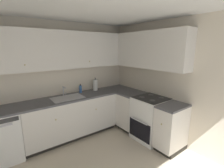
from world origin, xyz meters
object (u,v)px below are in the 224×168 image
at_px(dishwasher, 0,137).
at_px(oven_range, 150,118).
at_px(soap_bottle, 81,89).
at_px(paper_towel_roll, 95,85).

distance_m(dishwasher, oven_range, 2.79).
bearing_deg(soap_bottle, paper_towel_roll, -3.00).
bearing_deg(soap_bottle, dishwasher, -173.58).
distance_m(dishwasher, paper_towel_roll, 2.08).
distance_m(dishwasher, soap_bottle, 1.71).
bearing_deg(dishwasher, paper_towel_roll, 4.62).
xyz_separation_m(soap_bottle, paper_towel_roll, (0.38, -0.02, 0.04)).
distance_m(oven_range, soap_bottle, 1.67).
height_order(dishwasher, oven_range, oven_range).
bearing_deg(oven_range, dishwasher, 157.40).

